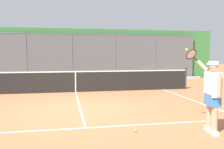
% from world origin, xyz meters
% --- Properties ---
extents(ground_plane, '(60.00, 60.00, 0.00)m').
position_xyz_m(ground_plane, '(0.00, 0.00, 0.00)').
color(ground_plane, '#B76B42').
extents(court_line_markings, '(8.50, 9.97, 0.01)m').
position_xyz_m(court_line_markings, '(0.00, 2.27, 0.00)').
color(court_line_markings, white).
rests_on(court_line_markings, ground).
extents(fence_backdrop, '(19.90, 1.37, 3.39)m').
position_xyz_m(fence_backdrop, '(0.00, -8.96, 1.68)').
color(fence_backdrop, '#565B60').
rests_on(fence_backdrop, ground).
extents(tennis_net, '(10.93, 0.09, 1.07)m').
position_xyz_m(tennis_net, '(0.00, -3.53, 0.49)').
color(tennis_net, '#2D2D2D').
rests_on(tennis_net, ground).
extents(tennis_player, '(0.36, 1.37, 1.87)m').
position_xyz_m(tennis_player, '(-2.69, 2.78, 0.91)').
color(tennis_player, silver).
rests_on(tennis_player, ground).
extents(tennis_ball_mid_court, '(0.07, 0.07, 0.07)m').
position_xyz_m(tennis_ball_mid_court, '(-1.06, 2.42, 0.03)').
color(tennis_ball_mid_court, '#D6E042').
rests_on(tennis_ball_mid_court, ground).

